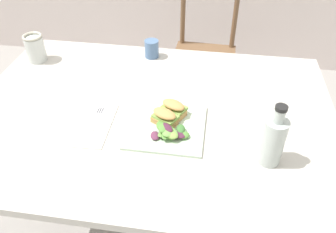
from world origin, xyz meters
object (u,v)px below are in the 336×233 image
(dining_table, at_px, (151,131))
(mason_jar_iced_tea, at_px, (36,49))
(sandwich_half_back, at_px, (174,108))
(fork_on_napkin, at_px, (96,120))
(cup_extra_side, at_px, (152,49))
(chair_wooden_far, at_px, (204,54))
(sandwich_half_front, at_px, (165,117))
(plate_lunch, at_px, (166,127))
(bottle_cold_brew, at_px, (272,143))

(dining_table, relative_size, mason_jar_iced_tea, 11.07)
(sandwich_half_back, height_order, fork_on_napkin, sandwich_half_back)
(cup_extra_side, bearing_deg, chair_wooden_far, 68.94)
(sandwich_half_front, relative_size, cup_extra_side, 1.29)
(plate_lunch, bearing_deg, bottle_cold_brew, -17.34)
(chair_wooden_far, distance_m, plate_lunch, 1.14)
(sandwich_half_back, distance_m, mason_jar_iced_tea, 0.76)
(sandwich_half_front, bearing_deg, dining_table, 133.09)
(bottle_cold_brew, bearing_deg, mason_jar_iced_tea, 154.03)
(chair_wooden_far, bearing_deg, dining_table, -98.89)
(chair_wooden_far, xyz_separation_m, sandwich_half_front, (-0.09, -1.08, 0.33))
(mason_jar_iced_tea, bearing_deg, chair_wooden_far, 43.35)
(dining_table, distance_m, bottle_cold_brew, 0.50)
(chair_wooden_far, bearing_deg, sandwich_half_front, -94.67)
(sandwich_half_front, height_order, fork_on_napkin, sandwich_half_front)
(fork_on_napkin, bearing_deg, sandwich_half_back, 15.21)
(sandwich_half_front, bearing_deg, fork_on_napkin, -175.61)
(sandwich_half_front, distance_m, sandwich_half_back, 0.06)
(fork_on_napkin, xyz_separation_m, mason_jar_iced_tea, (-0.41, 0.39, 0.05))
(chair_wooden_far, distance_m, mason_jar_iced_tea, 1.09)
(chair_wooden_far, bearing_deg, fork_on_napkin, -107.18)
(dining_table, height_order, fork_on_napkin, fork_on_napkin)
(chair_wooden_far, bearing_deg, cup_extra_side, -111.06)
(chair_wooden_far, height_order, sandwich_half_back, chair_wooden_far)
(bottle_cold_brew, bearing_deg, fork_on_napkin, 170.35)
(sandwich_half_front, bearing_deg, bottle_cold_brew, -19.00)
(fork_on_napkin, xyz_separation_m, bottle_cold_brew, (0.61, -0.10, 0.07))
(plate_lunch, bearing_deg, fork_on_napkin, -178.83)
(sandwich_half_back, relative_size, bottle_cold_brew, 0.48)
(chair_wooden_far, height_order, sandwich_half_front, chair_wooden_far)
(dining_table, bearing_deg, sandwich_half_back, -10.99)
(dining_table, height_order, cup_extra_side, cup_extra_side)
(plate_lunch, bearing_deg, chair_wooden_far, 85.81)
(fork_on_napkin, distance_m, cup_extra_side, 0.52)
(dining_table, xyz_separation_m, mason_jar_iced_tea, (-0.59, 0.30, 0.16))
(plate_lunch, height_order, fork_on_napkin, plate_lunch)
(chair_wooden_far, relative_size, sandwich_half_front, 8.15)
(mason_jar_iced_tea, bearing_deg, cup_extra_side, 12.35)
(chair_wooden_far, xyz_separation_m, fork_on_napkin, (-0.34, -1.10, 0.30))
(chair_wooden_far, distance_m, sandwich_half_front, 1.14)
(dining_table, distance_m, sandwich_half_front, 0.18)
(sandwich_half_front, relative_size, fork_on_napkin, 0.58)
(sandwich_half_back, relative_size, mason_jar_iced_tea, 0.84)
(fork_on_napkin, height_order, bottle_cold_brew, bottle_cold_brew)
(dining_table, bearing_deg, chair_wooden_far, 81.11)
(dining_table, bearing_deg, cup_extra_side, 99.76)
(dining_table, relative_size, sandwich_half_back, 13.16)
(fork_on_napkin, bearing_deg, bottle_cold_brew, -9.65)
(plate_lunch, height_order, bottle_cold_brew, bottle_cold_brew)
(sandwich_half_front, relative_size, sandwich_half_back, 1.00)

